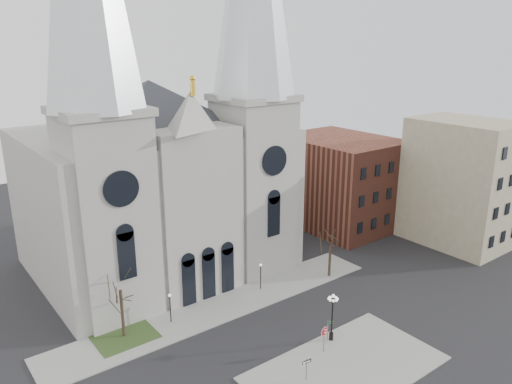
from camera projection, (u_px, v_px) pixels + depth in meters
ground at (285, 354)px, 47.45m from camera, size 160.00×160.00×0.00m
sidewalk_near at (346, 368)px, 45.37m from camera, size 18.00×10.00×0.14m
sidewalk_far at (221, 306)px, 55.79m from camera, size 40.00×6.00×0.14m
grass_patch at (124, 336)px, 50.17m from camera, size 6.00×5.00×0.18m
cathedral at (163, 129)px, 59.39m from camera, size 33.00×26.66×54.00m
bg_building_brick at (339, 181)px, 79.51m from camera, size 14.00×18.00×14.00m
bg_building_tan at (461, 183)px, 71.40m from camera, size 10.00×14.00×18.00m
tree_left at (120, 287)px, 48.55m from camera, size 3.20×3.20×7.50m
tree_right at (330, 244)px, 61.67m from camera, size 3.20×3.20×6.00m
ped_lamp_left at (170, 303)px, 52.03m from camera, size 0.32×0.32×3.26m
ped_lamp_right at (261, 272)px, 58.99m from camera, size 0.32×0.32×3.26m
stop_sign at (324, 334)px, 47.12m from camera, size 0.93×0.31×2.69m
globe_lamp at (332, 311)px, 48.60m from camera, size 1.16×1.16×5.04m
one_way_sign at (307, 366)px, 43.29m from camera, size 0.93×0.15×2.12m
street_name_sign at (328, 328)px, 49.43m from camera, size 0.61×0.26×1.98m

